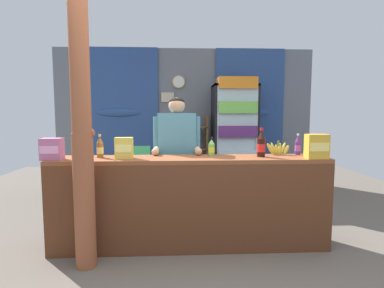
# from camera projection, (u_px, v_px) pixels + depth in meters

# --- Properties ---
(ground_plane) EXTENTS (8.31, 8.31, 0.00)m
(ground_plane) POSITION_uv_depth(u_px,v_px,m) (189.00, 218.00, 4.08)
(ground_plane) COLOR #665B51
(back_wall_curtained) EXTENTS (4.94, 0.22, 2.64)m
(back_wall_curtained) POSITION_uv_depth(u_px,v_px,m) (184.00, 116.00, 5.90)
(back_wall_curtained) COLOR slate
(back_wall_curtained) RESTS_ON ground
(stall_counter) EXTENTS (2.83, 0.45, 0.95)m
(stall_counter) POSITION_uv_depth(u_px,v_px,m) (191.00, 196.00, 3.07)
(stall_counter) COLOR brown
(stall_counter) RESTS_ON ground
(timber_post) EXTENTS (0.21, 0.19, 2.45)m
(timber_post) POSITION_uv_depth(u_px,v_px,m) (82.00, 139.00, 2.67)
(timber_post) COLOR #995133
(timber_post) RESTS_ON ground
(drink_fridge) EXTENTS (0.78, 0.67, 2.03)m
(drink_fridge) POSITION_uv_depth(u_px,v_px,m) (235.00, 130.00, 5.48)
(drink_fridge) COLOR black
(drink_fridge) RESTS_ON ground
(bottle_shelf_rack) EXTENTS (0.48, 0.28, 1.37)m
(bottle_shelf_rack) POSITION_uv_depth(u_px,v_px,m) (195.00, 151.00, 5.60)
(bottle_shelf_rack) COLOR brown
(bottle_shelf_rack) RESTS_ON ground
(plastic_lawn_chair) EXTENTS (0.45, 0.45, 0.86)m
(plastic_lawn_chair) POSITION_uv_depth(u_px,v_px,m) (137.00, 169.00, 4.98)
(plastic_lawn_chair) COLOR #4CC675
(plastic_lawn_chair) RESTS_ON ground
(shopkeeper) EXTENTS (0.55, 0.42, 1.59)m
(shopkeeper) POSITION_uv_depth(u_px,v_px,m) (177.00, 147.00, 3.54)
(shopkeeper) COLOR #28282D
(shopkeeper) RESTS_ON ground
(soda_bottle_cola) EXTENTS (0.09, 0.09, 0.30)m
(soda_bottle_cola) POSITION_uv_depth(u_px,v_px,m) (261.00, 145.00, 3.16)
(soda_bottle_cola) COLOR black
(soda_bottle_cola) RESTS_ON stall_counter
(soda_bottle_iced_tea) EXTENTS (0.07, 0.07, 0.24)m
(soda_bottle_iced_tea) POSITION_uv_depth(u_px,v_px,m) (100.00, 148.00, 3.11)
(soda_bottle_iced_tea) COLOR brown
(soda_bottle_iced_tea) RESTS_ON stall_counter
(soda_bottle_lime_soda) EXTENTS (0.07, 0.07, 0.20)m
(soda_bottle_lime_soda) POSITION_uv_depth(u_px,v_px,m) (211.00, 148.00, 3.27)
(soda_bottle_lime_soda) COLOR #75C64C
(soda_bottle_lime_soda) RESTS_ON stall_counter
(soda_bottle_grape_soda) EXTENTS (0.06, 0.06, 0.23)m
(soda_bottle_grape_soda) POSITION_uv_depth(u_px,v_px,m) (298.00, 146.00, 3.33)
(soda_bottle_grape_soda) COLOR #56286B
(soda_bottle_grape_soda) RESTS_ON stall_counter
(snack_box_instant_noodle) EXTENTS (0.17, 0.10, 0.21)m
(snack_box_instant_noodle) POSITION_uv_depth(u_px,v_px,m) (124.00, 148.00, 3.03)
(snack_box_instant_noodle) COLOR #EAD14C
(snack_box_instant_noodle) RESTS_ON stall_counter
(snack_box_choco_powder) EXTENTS (0.21, 0.13, 0.25)m
(snack_box_choco_powder) POSITION_uv_depth(u_px,v_px,m) (317.00, 146.00, 3.03)
(snack_box_choco_powder) COLOR gold
(snack_box_choco_powder) RESTS_ON stall_counter
(snack_box_wafer) EXTENTS (0.20, 0.15, 0.21)m
(snack_box_wafer) POSITION_uv_depth(u_px,v_px,m) (52.00, 149.00, 2.95)
(snack_box_wafer) COLOR #B76699
(snack_box_wafer) RESTS_ON stall_counter
(banana_bunch) EXTENTS (0.27, 0.05, 0.16)m
(banana_bunch) POSITION_uv_depth(u_px,v_px,m) (278.00, 149.00, 3.33)
(banana_bunch) COLOR #DBCC42
(banana_bunch) RESTS_ON stall_counter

